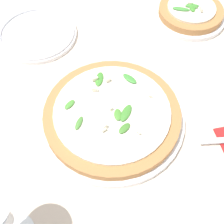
# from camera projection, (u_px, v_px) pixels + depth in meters

# --- Properties ---
(ground_plane) EXTENTS (6.00, 6.00, 0.00)m
(ground_plane) POSITION_uv_depth(u_px,v_px,m) (107.00, 111.00, 0.67)
(ground_plane) COLOR beige
(pizza_arugula_main) EXTENTS (0.30, 0.30, 0.05)m
(pizza_arugula_main) POSITION_uv_depth(u_px,v_px,m) (112.00, 115.00, 0.65)
(pizza_arugula_main) COLOR white
(pizza_arugula_main) RESTS_ON ground_plane
(pizza_personal_side) EXTENTS (0.19, 0.19, 0.05)m
(pizza_personal_side) POSITION_uv_depth(u_px,v_px,m) (190.00, 13.00, 0.83)
(pizza_personal_side) COLOR white
(pizza_personal_side) RESTS_ON ground_plane
(side_plate_white) EXTENTS (0.20, 0.20, 0.02)m
(side_plate_white) POSITION_uv_depth(u_px,v_px,m) (37.00, 34.00, 0.80)
(side_plate_white) COLOR white
(side_plate_white) RESTS_ON ground_plane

